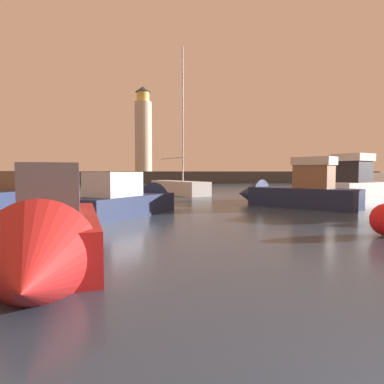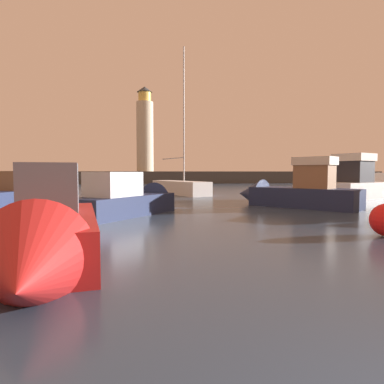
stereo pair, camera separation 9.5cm
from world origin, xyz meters
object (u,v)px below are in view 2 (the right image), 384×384
(motorboat_1, at_px, (137,200))
(motorboat_3, at_px, (367,185))
(motorboat_2, at_px, (290,192))
(motorboat_6, at_px, (44,237))
(sailboat_moored, at_px, (180,187))
(lighthouse, at_px, (145,132))

(motorboat_1, xyz_separation_m, motorboat_3, (18.10, 7.38, 0.33))
(motorboat_2, bearing_deg, motorboat_6, -133.46)
(motorboat_6, height_order, sailboat_moored, sailboat_moored)
(motorboat_1, distance_m, motorboat_3, 19.55)
(motorboat_1, height_order, sailboat_moored, sailboat_moored)
(sailboat_moored, bearing_deg, motorboat_6, -103.55)
(lighthouse, relative_size, motorboat_6, 2.03)
(motorboat_1, bearing_deg, lighthouse, 88.54)
(lighthouse, bearing_deg, motorboat_3, -65.98)
(lighthouse, xyz_separation_m, motorboat_6, (-3.02, -54.89, -8.78))
(motorboat_1, xyz_separation_m, motorboat_2, (9.08, 2.06, 0.17))
(lighthouse, xyz_separation_m, motorboat_2, (7.92, -43.35, -8.59))
(motorboat_2, relative_size, motorboat_3, 0.79)
(motorboat_1, xyz_separation_m, sailboat_moored, (3.84, 14.19, -0.01))
(motorboat_1, distance_m, motorboat_2, 9.31)
(motorboat_3, relative_size, motorboat_6, 1.22)
(lighthouse, bearing_deg, motorboat_6, -93.15)
(motorboat_2, xyz_separation_m, motorboat_6, (-10.94, -11.55, -0.18))
(motorboat_1, height_order, motorboat_6, motorboat_6)
(sailboat_moored, bearing_deg, motorboat_2, -66.64)
(lighthouse, distance_m, motorboat_2, 44.90)
(lighthouse, bearing_deg, sailboat_moored, -85.09)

